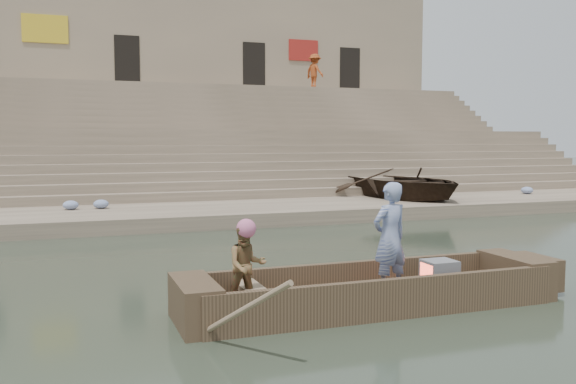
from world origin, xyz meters
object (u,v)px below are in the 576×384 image
pedestrian (315,71)px  main_rowboat (370,300)px  beached_rowboat (405,183)px  standing_man (390,238)px  television (439,273)px  rowing_man (246,266)px

pedestrian → main_rowboat: bearing=140.2°
main_rowboat → beached_rowboat: 12.86m
standing_man → television: size_ratio=3.49×
main_rowboat → television: size_ratio=10.87×
standing_man → television: bearing=172.4°
rowing_man → beached_rowboat: beached_rowboat is taller
standing_man → rowing_man: standing_man is taller
television → standing_man: bearing=-174.4°
standing_man → television: standing_man is taller
beached_rowboat → pedestrian: 14.36m
main_rowboat → pedestrian: (8.98, 24.01, 6.05)m
main_rowboat → rowing_man: bearing=-177.3°
television → pedestrian: bearing=71.9°
main_rowboat → pedestrian: pedestrian is taller
main_rowboat → television: bearing=0.0°
standing_man → pedestrian: size_ratio=0.84×
television → rowing_man: bearing=-178.3°
rowing_man → television: (3.02, 0.09, -0.35)m
television → main_rowboat: bearing=180.0°
main_rowboat → standing_man: bearing=-18.8°
standing_man → television: 1.08m
beached_rowboat → standing_man: bearing=-129.6°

